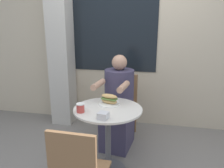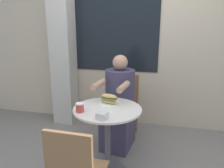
{
  "view_description": "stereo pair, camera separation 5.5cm",
  "coord_description": "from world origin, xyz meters",
  "px_view_note": "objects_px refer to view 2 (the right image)",
  "views": [
    {
      "loc": [
        0.46,
        -2.01,
        1.55
      ],
      "look_at": [
        0.0,
        0.2,
        0.93
      ],
      "focal_mm": 35.0,
      "sensor_mm": 36.0,
      "label": 1
    },
    {
      "loc": [
        0.52,
        -2.0,
        1.55
      ],
      "look_at": [
        0.0,
        0.2,
        0.93
      ],
      "focal_mm": 35.0,
      "sensor_mm": 36.0,
      "label": 2
    }
  ],
  "objects_px": {
    "cafe_table": "(108,126)",
    "sandwich_on_plate": "(109,100)",
    "diner_chair": "(125,99)",
    "seated_diner": "(119,108)",
    "drink_cup": "(80,107)"
  },
  "relations": [
    {
      "from": "cafe_table",
      "to": "seated_diner",
      "type": "distance_m",
      "value": 0.55
    },
    {
      "from": "diner_chair",
      "to": "seated_diner",
      "type": "distance_m",
      "value": 0.35
    },
    {
      "from": "diner_chair",
      "to": "drink_cup",
      "type": "relative_size",
      "value": 9.78
    },
    {
      "from": "cafe_table",
      "to": "sandwich_on_plate",
      "type": "height_order",
      "value": "sandwich_on_plate"
    },
    {
      "from": "cafe_table",
      "to": "drink_cup",
      "type": "xyz_separation_m",
      "value": [
        -0.24,
        -0.15,
        0.24
      ]
    },
    {
      "from": "diner_chair",
      "to": "drink_cup",
      "type": "height_order",
      "value": "diner_chair"
    },
    {
      "from": "diner_chair",
      "to": "sandwich_on_plate",
      "type": "bearing_deg",
      "value": 94.16
    },
    {
      "from": "diner_chair",
      "to": "seated_diner",
      "type": "relative_size",
      "value": 0.73
    },
    {
      "from": "seated_diner",
      "to": "drink_cup",
      "type": "height_order",
      "value": "seated_diner"
    },
    {
      "from": "cafe_table",
      "to": "sandwich_on_plate",
      "type": "relative_size",
      "value": 3.16
    },
    {
      "from": "cafe_table",
      "to": "seated_diner",
      "type": "bearing_deg",
      "value": 89.05
    },
    {
      "from": "drink_cup",
      "to": "sandwich_on_plate",
      "type": "bearing_deg",
      "value": 50.61
    },
    {
      "from": "diner_chair",
      "to": "seated_diner",
      "type": "height_order",
      "value": "seated_diner"
    },
    {
      "from": "seated_diner",
      "to": "drink_cup",
      "type": "bearing_deg",
      "value": 77.47
    },
    {
      "from": "cafe_table",
      "to": "seated_diner",
      "type": "height_order",
      "value": "seated_diner"
    }
  ]
}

